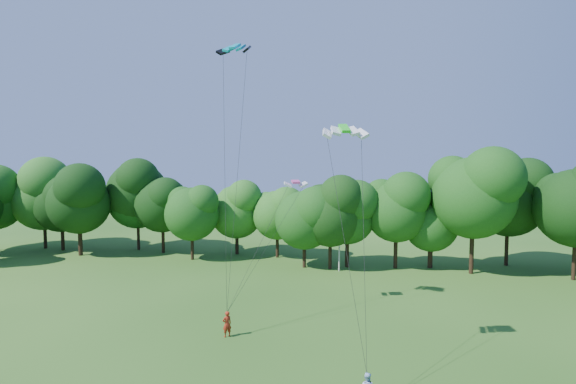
# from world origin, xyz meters

# --- Properties ---
(utility_pole) EXTENTS (1.35, 0.67, 7.22)m
(utility_pole) POSITION_xyz_m (1.96, 32.19, 3.74)
(utility_pole) COLOR #B0B0A7
(utility_pole) RESTS_ON ground
(kite_flyer_left) EXTENTS (0.80, 0.79, 1.85)m
(kite_flyer_left) POSITION_xyz_m (-4.04, 11.67, 0.93)
(kite_flyer_left) COLOR #A22715
(kite_flyer_left) RESTS_ON ground
(kite_teal) EXTENTS (2.66, 1.46, 0.65)m
(kite_teal) POSITION_xyz_m (-4.37, 14.94, 21.10)
(kite_teal) COLOR #0592A8
(kite_teal) RESTS_ON ground
(kite_green) EXTENTS (2.82, 1.89, 0.62)m
(kite_green) POSITION_xyz_m (4.39, 8.93, 14.46)
(kite_green) COLOR #24E522
(kite_green) RESTS_ON ground
(kite_pink) EXTENTS (2.15, 1.54, 0.30)m
(kite_pink) POSITION_xyz_m (-0.39, 18.43, 10.77)
(kite_pink) COLOR #E94099
(kite_pink) RESTS_ON ground
(tree_back_west) EXTENTS (8.99, 8.99, 13.08)m
(tree_back_west) POSITION_xyz_m (-26.92, 38.88, 8.17)
(tree_back_west) COLOR #382016
(tree_back_west) RESTS_ON ground
(tree_back_center) EXTENTS (7.81, 7.81, 11.36)m
(tree_back_center) POSITION_xyz_m (0.84, 32.95, 7.09)
(tree_back_center) COLOR #2F2212
(tree_back_center) RESTS_ON ground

